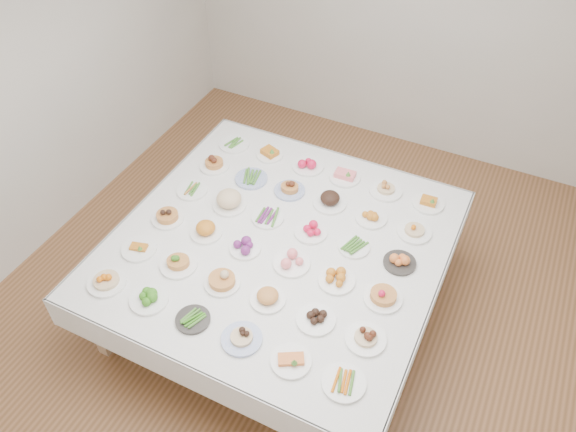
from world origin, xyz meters
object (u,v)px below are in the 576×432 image
at_px(dish_0, 105,277).
at_px(dish_35, 429,201).
at_px(dish_18, 192,190).
at_px(display_table, 279,247).

xyz_separation_m(dish_0, dish_35, (1.77, 1.75, -0.03)).
distance_m(dish_0, dish_18, 1.07).
relative_size(dish_0, dish_35, 1.12).
xyz_separation_m(display_table, dish_35, (0.88, 0.87, 0.10)).
bearing_deg(dish_18, display_table, -11.67).
xyz_separation_m(display_table, dish_18, (-0.88, 0.18, 0.08)).
xyz_separation_m(display_table, dish_0, (-0.88, -0.88, 0.13)).
bearing_deg(display_table, dish_35, 44.70).
relative_size(display_table, dish_35, 9.69).
bearing_deg(display_table, dish_0, -135.10).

